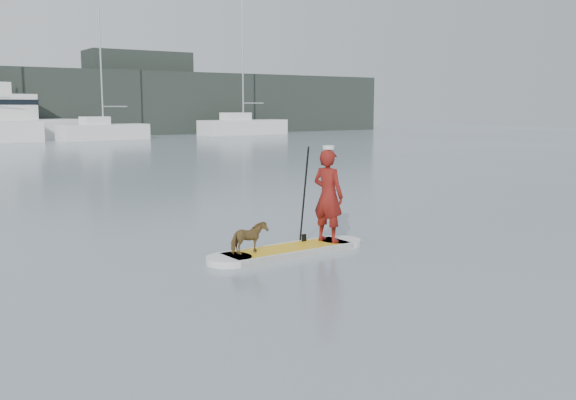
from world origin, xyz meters
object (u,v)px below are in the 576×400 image
sailboat_f (243,125)px  motor_yacht_a (5,119)px  dog (249,238)px  paddleboard (288,251)px  sailboat_e (103,131)px  paddler (328,196)px

sailboat_f → motor_yacht_a: (-21.02, 1.06, 0.81)m
dog → motor_yacht_a: motor_yacht_a is taller
paddleboard → sailboat_e: size_ratio=0.32×
sailboat_e → sailboat_f: bearing=2.2°
paddleboard → dog: bearing=-180.0°
sailboat_e → motor_yacht_a: 7.61m
sailboat_f → paddleboard: bearing=-123.8°
paddleboard → sailboat_f: sailboat_f is taller
paddleboard → sailboat_e: 43.34m
paddler → sailboat_f: bearing=-45.3°
motor_yacht_a → paddler: bearing=-102.9°
paddleboard → sailboat_f: size_ratio=0.25×
paddler → sailboat_f: sailboat_f is taller
dog → sailboat_f: bearing=-33.3°
sailboat_f → paddler: bearing=-122.9°
dog → sailboat_e: size_ratio=0.06×
paddler → sailboat_f: size_ratio=0.13×
dog → sailboat_f: size_ratio=0.05×
dog → paddler: bearing=-91.9°
paddleboard → paddler: (0.93, 0.04, 0.94)m
paddleboard → motor_yacht_a: size_ratio=0.32×
dog → sailboat_f: 51.02m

